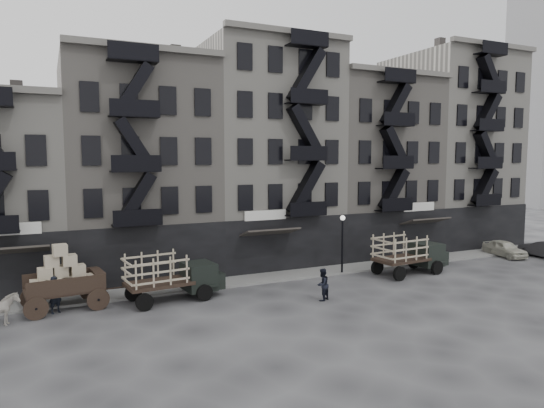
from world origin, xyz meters
name	(u,v)px	position (x,y,z in m)	size (l,w,h in m)	color
ground	(325,288)	(0.00, 0.00, 0.00)	(140.00, 140.00, 0.00)	#38383A
sidewalk	(298,274)	(0.00, 3.75, 0.07)	(55.00, 2.50, 0.15)	slate
building_midwest	(137,170)	(-10.00, 9.83, 7.50)	(10.00, 11.35, 16.20)	gray
building_center	(263,156)	(0.00, 9.82, 8.50)	(10.00, 11.35, 18.20)	#AFABA1
building_mideast	(365,167)	(10.00, 9.83, 7.50)	(10.00, 11.35, 16.20)	gray
building_east	(449,151)	(20.00, 9.82, 9.00)	(10.00, 11.35, 19.20)	#AFABA1
lamp_post	(342,236)	(3.00, 2.60, 2.78)	(0.36, 0.36, 4.28)	black
distant_tower	(544,4)	(60.00, 30.00, 33.76)	(8.00, 8.00, 66.00)	gray
wagon	(61,273)	(-15.49, 2.21, 2.08)	(4.55, 2.80, 3.65)	black
stake_truck_west	(172,273)	(-9.57, 1.40, 1.63)	(5.91, 2.93, 2.86)	black
stake_truck_east	(410,251)	(7.48, 0.66, 1.68)	(6.02, 2.85, 2.94)	black
car_east	(505,248)	(19.00, 2.12, 0.69)	(1.63, 4.06, 1.38)	#B8B6A5
pedestrian_west	(55,295)	(-15.84, 1.77, 1.01)	(0.74, 0.49, 2.03)	black
pedestrian_mid	(322,285)	(-1.57, -2.31, 0.95)	(0.93, 0.72, 1.91)	black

